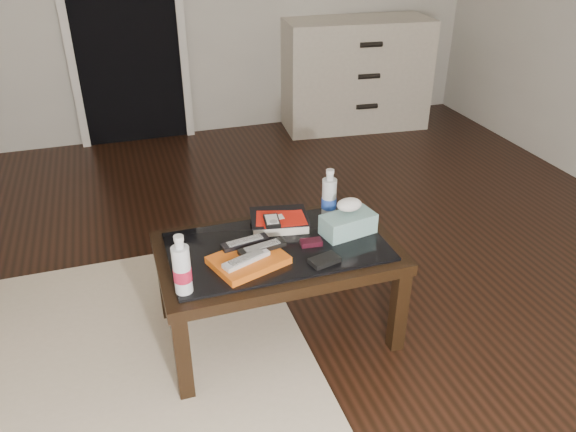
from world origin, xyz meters
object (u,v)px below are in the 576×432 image
water_bottle_left (181,264)px  tissue_box (348,224)px  textbook (279,220)px  dresser (355,74)px  water_bottle_right (329,194)px  coffee_table (277,258)px

water_bottle_left → tissue_box: water_bottle_left is taller
textbook → water_bottle_left: (-0.48, -0.36, 0.10)m
dresser → tissue_box: size_ratio=5.40×
textbook → water_bottle_right: size_ratio=1.05×
coffee_table → dresser: size_ratio=0.81×
water_bottle_left → water_bottle_right: bearing=26.4°
coffee_table → water_bottle_left: bearing=-155.1°
water_bottle_left → textbook: bearing=36.7°
textbook → water_bottle_right: (0.24, -0.00, 0.10)m
water_bottle_right → water_bottle_left: bearing=-153.6°
coffee_table → water_bottle_left: (-0.42, -0.20, 0.18)m
water_bottle_left → tissue_box: bearing=14.9°
water_bottle_right → textbook: bearing=179.5°
water_bottle_right → tissue_box: size_ratio=1.03×
coffee_table → textbook: size_ratio=4.00×
textbook → tissue_box: size_ratio=1.09×
coffee_table → water_bottle_left: size_ratio=4.20×
coffee_table → dresser: (1.43, 2.40, 0.05)m
water_bottle_left → tissue_box: size_ratio=1.03×
textbook → coffee_table: bearing=-99.4°
water_bottle_left → tissue_box: (0.74, 0.20, -0.07)m
dresser → water_bottle_left: 3.19m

